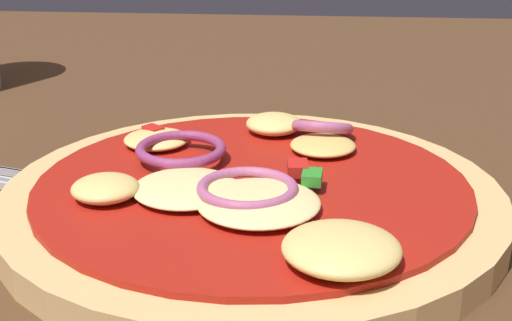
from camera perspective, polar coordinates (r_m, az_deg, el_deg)
dining_table at (r=0.40m, az=0.98°, el=-4.36°), size 1.48×0.95×0.04m
pizza at (r=0.35m, az=-0.31°, el=-2.82°), size 0.23×0.23×0.03m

